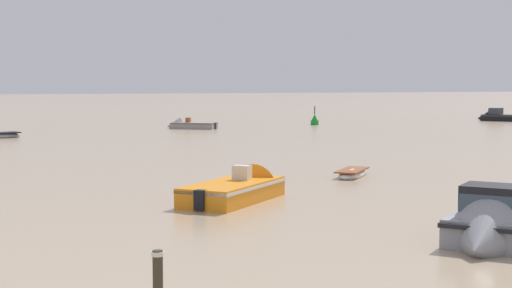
# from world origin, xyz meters

# --- Properties ---
(motorboat_moored_1) EXTENTS (5.13, 5.03, 1.83)m
(motorboat_moored_1) POSITION_xyz_m (1.90, 65.33, 0.25)
(motorboat_moored_1) COLOR gray
(motorboat_moored_1) RESTS_ON ground
(motorboat_moored_2) EXTENTS (6.77, 5.53, 2.51)m
(motorboat_moored_2) POSITION_xyz_m (-12.01, 8.31, 0.38)
(motorboat_moored_2) COLOR gray
(motorboat_moored_2) RESTS_ON ground
(rowboat_moored_0) EXTENTS (3.13, 2.93, 0.51)m
(rowboat_moored_0) POSITION_xyz_m (-6.70, 23.12, 0.14)
(rowboat_moored_0) COLOR white
(rowboat_moored_0) RESTS_ON ground
(motorboat_moored_3) EXTENTS (6.15, 5.37, 2.10)m
(motorboat_moored_3) POSITION_xyz_m (-14.66, 19.18, 0.29)
(motorboat_moored_3) COLOR orange
(motorboat_moored_3) RESTS_ON ground
(motorboat_moored_5) EXTENTS (4.68, 6.83, 2.46)m
(motorboat_moored_5) POSITION_xyz_m (43.55, 63.15, 0.37)
(motorboat_moored_5) COLOR black
(motorboat_moored_5) RESTS_ON ground
(channel_buoy) EXTENTS (0.90, 0.90, 2.30)m
(channel_buoy) POSITION_xyz_m (17.73, 65.70, 0.46)
(channel_buoy) COLOR #198C2D
(channel_buoy) RESTS_ON ground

